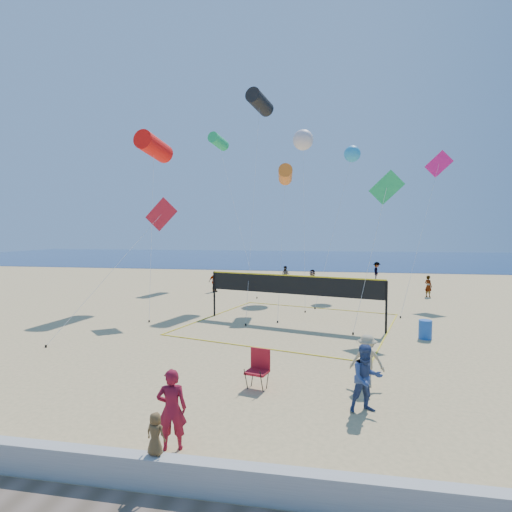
% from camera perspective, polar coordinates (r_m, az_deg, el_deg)
% --- Properties ---
extents(ground, '(120.00, 120.00, 0.00)m').
position_cam_1_polar(ground, '(10.90, -7.09, -21.44)').
color(ground, '#DAB67B').
rests_on(ground, ground).
extents(ocean, '(140.00, 50.00, 0.03)m').
position_cam_1_polar(ocean, '(71.64, 7.82, -0.25)').
color(ocean, navy).
rests_on(ocean, ground).
extents(seawall, '(32.00, 0.30, 0.60)m').
position_cam_1_polar(seawall, '(8.27, -14.11, -27.80)').
color(seawall, beige).
rests_on(seawall, ground).
extents(woman, '(0.72, 0.58, 1.72)m').
position_cam_1_polar(woman, '(9.15, -11.95, -20.62)').
color(woman, maroon).
rests_on(woman, ground).
extents(toddler, '(0.41, 0.31, 0.76)m').
position_cam_1_polar(toddler, '(8.00, -14.18, -23.40)').
color(toddler, brown).
rests_on(toddler, seawall).
extents(bystander_a, '(1.01, 0.89, 1.73)m').
position_cam_1_polar(bystander_a, '(10.96, 15.50, -16.48)').
color(bystander_a, navy).
rests_on(bystander_a, ground).
extents(bystander_b, '(1.08, 0.72, 1.55)m').
position_cam_1_polar(bystander_b, '(12.64, 15.58, -14.20)').
color(bystander_b, tan).
rests_on(bystander_b, ground).
extents(far_person_0, '(0.95, 0.94, 1.61)m').
position_cam_1_polar(far_person_0, '(30.73, -5.96, -3.64)').
color(far_person_0, gray).
rests_on(far_person_0, ground).
extents(far_person_1, '(1.52, 1.23, 1.62)m').
position_cam_1_polar(far_person_1, '(31.94, 8.04, -3.37)').
color(far_person_1, gray).
rests_on(far_person_1, ground).
extents(far_person_2, '(0.63, 0.66, 1.52)m').
position_cam_1_polar(far_person_2, '(30.74, 23.39, -3.98)').
color(far_person_2, gray).
rests_on(far_person_2, ground).
extents(far_person_3, '(0.89, 0.79, 1.52)m').
position_cam_1_polar(far_person_3, '(36.06, 4.24, -2.65)').
color(far_person_3, gray).
rests_on(far_person_3, ground).
extents(far_person_4, '(0.85, 1.25, 1.80)m').
position_cam_1_polar(far_person_4, '(39.00, 16.87, -2.13)').
color(far_person_4, gray).
rests_on(far_person_4, ground).
extents(camp_chair, '(0.73, 0.85, 1.26)m').
position_cam_1_polar(camp_chair, '(12.16, 0.38, -15.45)').
color(camp_chair, '#A3121E').
rests_on(camp_chair, ground).
extents(trash_barrel, '(0.69, 0.69, 0.81)m').
position_cam_1_polar(trash_barrel, '(18.84, 23.03, -9.64)').
color(trash_barrel, '#1B52B3').
rests_on(trash_barrel, ground).
extents(volleyball_net, '(11.17, 11.07, 2.46)m').
position_cam_1_polar(volleyball_net, '(19.96, 5.19, -4.91)').
color(volleyball_net, black).
rests_on(volleyball_net, ground).
extents(kite_0, '(3.04, 7.43, 10.91)m').
position_cam_1_polar(kite_0, '(27.55, -14.36, 14.86)').
color(kite_0, '#F5100A').
rests_on(kite_0, ground).
extents(kite_1, '(1.86, 11.11, 14.53)m').
position_cam_1_polar(kite_1, '(30.39, 0.55, 21.10)').
color(kite_1, black).
rests_on(kite_1, ground).
extents(kite_2, '(1.08, 6.29, 8.71)m').
position_cam_1_polar(kite_2, '(25.35, 4.22, 11.51)').
color(kite_2, orange).
rests_on(kite_2, ground).
extents(kite_3, '(3.12, 6.59, 6.45)m').
position_cam_1_polar(kite_3, '(21.90, -13.87, 5.23)').
color(kite_3, red).
rests_on(kite_3, ground).
extents(kite_4, '(2.44, 1.99, 7.52)m').
position_cam_1_polar(kite_4, '(20.04, 17.98, 8.44)').
color(kite_4, '#1FB25C').
rests_on(kite_4, ground).
extents(kite_5, '(4.49, 7.36, 10.12)m').
position_cam_1_polar(kite_5, '(30.03, 24.48, 11.10)').
color(kite_5, '#DB177B').
rests_on(kite_5, ground).
extents(kite_6, '(2.08, 9.71, 12.44)m').
position_cam_1_polar(kite_6, '(32.11, 6.74, 16.13)').
color(kite_6, silver).
rests_on(kite_6, ground).
extents(kite_7, '(3.33, 9.09, 11.25)m').
position_cam_1_polar(kite_7, '(32.63, 13.59, 13.98)').
color(kite_7, '#2997D7').
rests_on(kite_7, ground).
extents(kite_8, '(5.84, 9.88, 13.44)m').
position_cam_1_polar(kite_8, '(37.70, -5.38, 15.97)').
color(kite_8, '#1FB25C').
rests_on(kite_8, ground).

